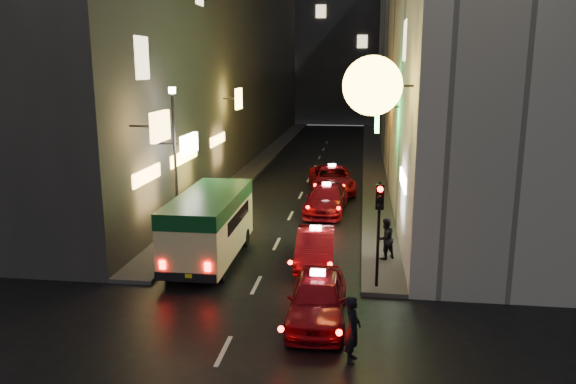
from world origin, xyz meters
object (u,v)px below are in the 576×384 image
at_px(taxi_near, 318,294).
at_px(minibus, 209,219).
at_px(traffic_light, 379,212).
at_px(lamp_post, 175,153).
at_px(pedestrian_crossing, 352,325).

bearing_deg(taxi_near, minibus, 134.40).
bearing_deg(traffic_light, lamp_post, 151.09).
relative_size(taxi_near, traffic_light, 1.47).
distance_m(taxi_near, traffic_light, 3.50).
relative_size(taxi_near, pedestrian_crossing, 2.66).
distance_m(pedestrian_crossing, lamp_post, 12.07).
distance_m(traffic_light, lamp_post, 9.42).
relative_size(minibus, traffic_light, 1.73).
xyz_separation_m(traffic_light, lamp_post, (-8.20, 4.53, 1.04)).
relative_size(pedestrian_crossing, lamp_post, 0.31).
height_order(minibus, taxi_near, minibus).
xyz_separation_m(taxi_near, pedestrian_crossing, (1.04, -2.14, 0.16)).
relative_size(pedestrian_crossing, traffic_light, 0.55).
xyz_separation_m(minibus, lamp_post, (-2.06, 2.42, 2.08)).
distance_m(minibus, traffic_light, 6.58).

